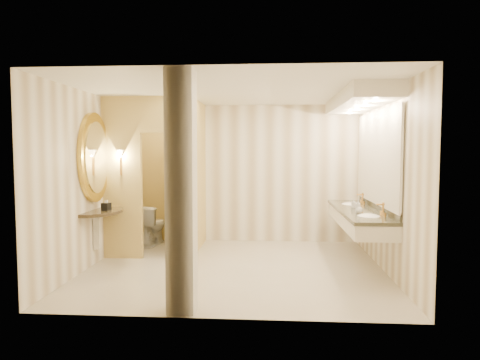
{
  "coord_description": "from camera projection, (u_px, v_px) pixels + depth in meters",
  "views": [
    {
      "loc": [
        0.53,
        -6.46,
        1.81
      ],
      "look_at": [
        0.07,
        0.2,
        1.35
      ],
      "focal_mm": 32.0,
      "sensor_mm": 36.0,
      "label": 1
    }
  ],
  "objects": [
    {
      "name": "wall_front",
      "position": [
        219.0,
        194.0,
        4.51
      ],
      "size": [
        4.5,
        0.02,
        2.7
      ],
      "primitive_type": "cube",
      "color": "white",
      "rests_on": "floor"
    },
    {
      "name": "ceiling",
      "position": [
        235.0,
        91.0,
        6.41
      ],
      "size": [
        4.5,
        4.5,
        0.0
      ],
      "primitive_type": "plane",
      "rotation": [
        3.14,
        0.0,
        0.0
      ],
      "color": "white",
      "rests_on": "wall_back"
    },
    {
      "name": "soap_bottle_a",
      "position": [
        354.0,
        203.0,
        6.98
      ],
      "size": [
        0.07,
        0.07,
        0.14
      ],
      "primitive_type": "imported",
      "rotation": [
        0.0,
        0.0,
        0.04
      ],
      "color": "beige",
      "rests_on": "vanity"
    },
    {
      "name": "toilet",
      "position": [
        151.0,
        225.0,
        8.19
      ],
      "size": [
        0.55,
        0.81,
        0.77
      ],
      "primitive_type": "imported",
      "rotation": [
        0.0,
        0.0,
        2.97
      ],
      "color": "white",
      "rests_on": "floor"
    },
    {
      "name": "toilet_closet",
      "position": [
        175.0,
        175.0,
        7.53
      ],
      "size": [
        1.5,
        1.55,
        2.7
      ],
      "color": "tan",
      "rests_on": "floor"
    },
    {
      "name": "console_shelf",
      "position": [
        95.0,
        180.0,
        6.7
      ],
      "size": [
        1.08,
        1.08,
        1.99
      ],
      "color": "black",
      "rests_on": "floor"
    },
    {
      "name": "soap_bottle_b",
      "position": [
        359.0,
        209.0,
        6.39
      ],
      "size": [
        0.11,
        0.11,
        0.13
      ],
      "primitive_type": "imported",
      "rotation": [
        0.0,
        0.0,
        0.1
      ],
      "color": "silver",
      "rests_on": "vanity"
    },
    {
      "name": "floor",
      "position": [
        235.0,
        268.0,
        6.6
      ],
      "size": [
        4.5,
        4.5,
        0.0
      ],
      "primitive_type": "plane",
      "color": "beige",
      "rests_on": "ground"
    },
    {
      "name": "tissue_box",
      "position": [
        106.0,
        207.0,
        6.69
      ],
      "size": [
        0.14,
        0.14,
        0.12
      ],
      "primitive_type": "cube",
      "rotation": [
        0.0,
        0.0,
        -0.22
      ],
      "color": "black",
      "rests_on": "console_shelf"
    },
    {
      "name": "wall_back",
      "position": [
        243.0,
        174.0,
        8.49
      ],
      "size": [
        4.5,
        0.02,
        2.7
      ],
      "primitive_type": "cube",
      "color": "white",
      "rests_on": "floor"
    },
    {
      "name": "wall_left",
      "position": [
        91.0,
        180.0,
        6.66
      ],
      "size": [
        0.02,
        4.0,
        2.7
      ],
      "primitive_type": "cube",
      "color": "white",
      "rests_on": "floor"
    },
    {
      "name": "wall_sconce",
      "position": [
        121.0,
        155.0,
        7.04
      ],
      "size": [
        0.14,
        0.14,
        0.42
      ],
      "color": "#C48E3F",
      "rests_on": "toilet_closet"
    },
    {
      "name": "vanity",
      "position": [
        362.0,
        162.0,
        6.74
      ],
      "size": [
        0.75,
        2.7,
        2.09
      ],
      "color": "silver",
      "rests_on": "floor"
    },
    {
      "name": "wall_right",
      "position": [
        386.0,
        181.0,
        6.35
      ],
      "size": [
        0.02,
        4.0,
        2.7
      ],
      "primitive_type": "cube",
      "color": "white",
      "rests_on": "floor"
    },
    {
      "name": "pillar",
      "position": [
        181.0,
        192.0,
        4.74
      ],
      "size": [
        0.31,
        0.31,
        2.7
      ],
      "primitive_type": "cube",
      "color": "silver",
      "rests_on": "floor"
    },
    {
      "name": "soap_bottle_c",
      "position": [
        358.0,
        206.0,
        6.42
      ],
      "size": [
        0.09,
        0.09,
        0.2
      ],
      "primitive_type": "imported",
      "rotation": [
        0.0,
        0.0,
        -0.25
      ],
      "color": "#C6B28C",
      "rests_on": "vanity"
    }
  ]
}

